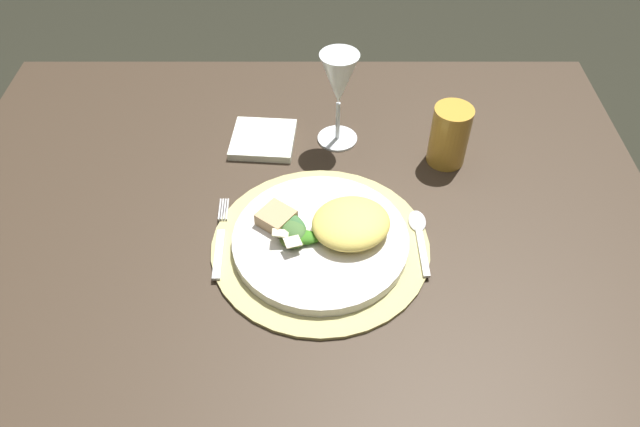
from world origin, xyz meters
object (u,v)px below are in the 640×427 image
at_px(napkin, 263,139).
at_px(dining_table, 297,288).
at_px(dinner_plate, 320,240).
at_px(fork, 220,241).
at_px(spoon, 418,230).
at_px(amber_tumbler, 449,135).
at_px(wine_glass, 338,83).

bearing_deg(napkin, dining_table, -72.72).
xyz_separation_m(dinner_plate, fork, (-0.15, 0.00, -0.01)).
bearing_deg(napkin, spoon, -40.86).
xyz_separation_m(dinner_plate, napkin, (-0.10, 0.25, -0.01)).
height_order(napkin, amber_tumbler, amber_tumbler).
height_order(dinner_plate, napkin, dinner_plate).
distance_m(napkin, amber_tumbler, 0.33).
bearing_deg(spoon, fork, -175.59).
bearing_deg(fork, spoon, 4.41).
xyz_separation_m(fork, wine_glass, (0.18, 0.25, 0.11)).
distance_m(fork, amber_tumbler, 0.42).
bearing_deg(dining_table, amber_tumbler, 30.90).
xyz_separation_m(fork, spoon, (0.30, 0.02, 0.00)).
bearing_deg(dining_table, wine_glass, 71.37).
relative_size(dinner_plate, fork, 1.64).
xyz_separation_m(dining_table, napkin, (-0.06, 0.20, 0.18)).
relative_size(dinner_plate, amber_tumbler, 2.45).
bearing_deg(amber_tumbler, dinner_plate, -137.55).
bearing_deg(amber_tumbler, wine_glass, 163.29).
distance_m(napkin, wine_glass, 0.18).
distance_m(dining_table, napkin, 0.27).
xyz_separation_m(dining_table, spoon, (0.19, -0.02, 0.18)).
height_order(dinner_plate, spoon, dinner_plate).
distance_m(dinner_plate, wine_glass, 0.28).
distance_m(dinner_plate, spoon, 0.15).
bearing_deg(spoon, wine_glass, 117.78).
distance_m(spoon, amber_tumbler, 0.19).
height_order(dinner_plate, amber_tumbler, amber_tumbler).
bearing_deg(spoon, dining_table, 174.49).
bearing_deg(dinner_plate, spoon, 9.88).
bearing_deg(dining_table, napkin, 107.28).
xyz_separation_m(napkin, wine_glass, (0.13, 0.01, 0.11)).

